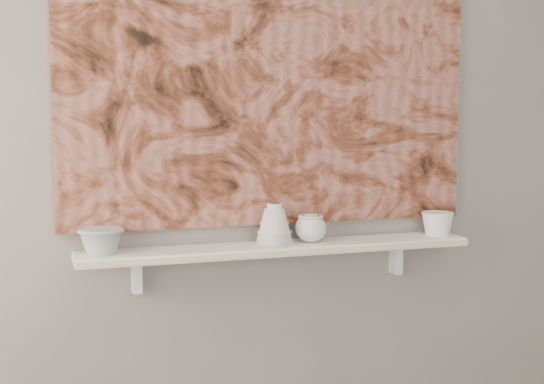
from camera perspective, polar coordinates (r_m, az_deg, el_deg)
name	(u,v)px	position (r m, az deg, el deg)	size (l,w,h in m)	color
wall_back	(271,123)	(2.70, -0.09, 5.20)	(3.60, 3.60, 0.00)	gray
shelf	(279,248)	(2.65, 0.56, -4.25)	(1.40, 0.18, 0.03)	white
shelf_stripe	(288,253)	(2.57, 1.24, -4.60)	(1.40, 0.01, 0.02)	beige
bracket_left	(136,275)	(2.62, -10.17, -6.16)	(0.03, 0.06, 0.12)	white
bracket_right	(396,258)	(2.92, 9.30, -4.90)	(0.03, 0.06, 0.12)	white
painting	(272,69)	(2.69, 0.01, 9.24)	(1.50, 0.03, 1.10)	brown
house_motif	(387,155)	(2.86, 8.68, 2.80)	(0.09, 0.00, 0.08)	black
bowl_grey	(101,241)	(2.51, -12.75, -3.61)	(0.15, 0.15, 0.09)	gray
cup_cream	(311,228)	(2.68, 2.93, -2.73)	(0.11, 0.11, 0.10)	silver
bell_vessel	(274,224)	(2.63, 0.18, -2.41)	(0.13, 0.13, 0.14)	silver
bowl_white	(438,223)	(2.91, 12.36, -2.32)	(0.12, 0.12, 0.09)	white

